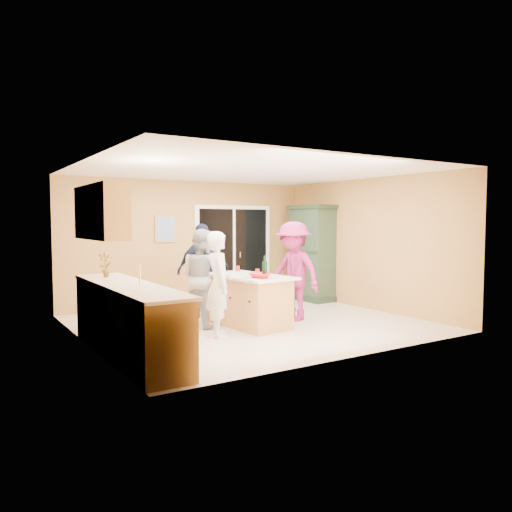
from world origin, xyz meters
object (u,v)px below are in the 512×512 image
woman_white (219,284)px  kitchen_island (249,302)px  woman_magenta (294,271)px  green_hutch (312,254)px  woman_navy (203,270)px  woman_grey (203,278)px

woman_white → kitchen_island: bearing=-43.1°
woman_magenta → green_hutch: bearing=121.6°
kitchen_island → green_hutch: (2.63, 1.61, 0.62)m
kitchen_island → woman_magenta: (0.93, -0.01, 0.47)m
green_hutch → woman_white: green_hutch is taller
kitchen_island → woman_white: woman_white is taller
kitchen_island → green_hutch: green_hutch is taller
kitchen_island → woman_white: (-0.78, -0.41, 0.40)m
kitchen_island → green_hutch: 3.15m
woman_white → woman_navy: bearing=0.7°
woman_grey → woman_magenta: woman_magenta is taller
woman_white → woman_grey: size_ratio=0.98×
kitchen_island → woman_grey: woman_grey is taller
woman_navy → woman_magenta: size_ratio=0.98×
woman_grey → woman_navy: (0.40, 0.78, 0.04)m
green_hutch → woman_magenta: (-1.70, -1.62, -0.15)m
kitchen_island → woman_navy: woman_navy is taller
kitchen_island → woman_grey: (-0.66, 0.38, 0.41)m
kitchen_island → woman_magenta: woman_magenta is taller
kitchen_island → woman_navy: 1.28m
woman_white → woman_navy: woman_navy is taller
kitchen_island → woman_white: 0.97m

